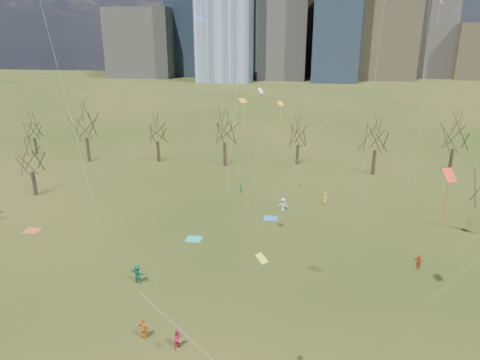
# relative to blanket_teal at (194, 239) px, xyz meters

# --- Properties ---
(ground) EXTENTS (500.00, 500.00, 0.00)m
(ground) POSITION_rel_blanket_teal_xyz_m (5.04, -12.15, -0.01)
(ground) COLOR black
(ground) RESTS_ON ground
(downtown_skyline) EXTENTS (212.50, 78.00, 118.00)m
(downtown_skyline) POSITION_rel_blanket_teal_xyz_m (2.61, 198.49, 38.99)
(downtown_skyline) COLOR slate
(downtown_skyline) RESTS_ON ground
(bare_tree_row) EXTENTS (113.04, 29.80, 9.50)m
(bare_tree_row) POSITION_rel_blanket_teal_xyz_m (4.96, 25.07, 6.10)
(bare_tree_row) COLOR black
(bare_tree_row) RESTS_ON ground
(blanket_teal) EXTENTS (1.60, 1.50, 0.03)m
(blanket_teal) POSITION_rel_blanket_teal_xyz_m (0.00, 0.00, 0.00)
(blanket_teal) COLOR teal
(blanket_teal) RESTS_ON ground
(blanket_navy) EXTENTS (1.60, 1.50, 0.03)m
(blanket_navy) POSITION_rel_blanket_teal_xyz_m (7.64, 6.90, 0.00)
(blanket_navy) COLOR blue
(blanket_navy) RESTS_ON ground
(blanket_crimson) EXTENTS (1.60, 1.50, 0.03)m
(blanket_crimson) POSITION_rel_blanket_teal_xyz_m (-18.47, -0.79, 0.00)
(blanket_crimson) COLOR #CC4428
(blanket_crimson) RESTS_ON ground
(person_2) EXTENTS (0.86, 0.93, 1.54)m
(person_2) POSITION_rel_blanket_teal_xyz_m (3.36, -16.68, 0.75)
(person_2) COLOR #B4193A
(person_2) RESTS_ON ground
(person_4) EXTENTS (1.04, 0.67, 1.65)m
(person_4) POSITION_rel_blanket_teal_xyz_m (0.63, -16.09, 0.81)
(person_4) COLOR #CE6316
(person_4) RESTS_ON ground
(person_5) EXTENTS (1.74, 1.00, 1.78)m
(person_5) POSITION_rel_blanket_teal_xyz_m (-2.60, -9.12, 0.88)
(person_5) COLOR #186E53
(person_5) RESTS_ON ground
(person_9) EXTENTS (1.17, 0.84, 1.63)m
(person_9) POSITION_rel_blanket_teal_xyz_m (8.93, 9.61, 0.80)
(person_9) COLOR silver
(person_9) RESTS_ON ground
(person_10) EXTENTS (0.94, 0.52, 1.52)m
(person_10) POSITION_rel_blanket_teal_xyz_m (22.24, -2.85, 0.74)
(person_10) COLOR #A63717
(person_10) RESTS_ON ground
(person_12) EXTENTS (0.63, 0.85, 1.60)m
(person_12) POSITION_rel_blanket_teal_xyz_m (14.20, 12.55, 0.78)
(person_12) COLOR gold
(person_12) RESTS_ON ground
(person_13) EXTENTS (0.55, 0.64, 1.49)m
(person_13) POSITION_rel_blanket_teal_xyz_m (2.80, 15.06, 0.73)
(person_13) COLOR #176A38
(person_13) RESTS_ON ground
(kites_airborne) EXTENTS (65.20, 43.29, 28.16)m
(kites_airborne) POSITION_rel_blanket_teal_xyz_m (7.75, 0.92, 12.35)
(kites_airborne) COLOR orange
(kites_airborne) RESTS_ON ground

